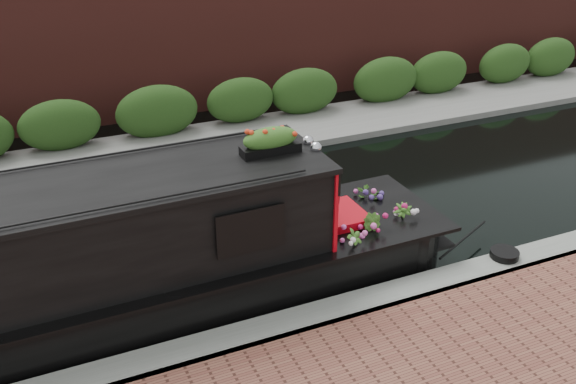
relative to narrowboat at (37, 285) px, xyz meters
name	(u,v)px	position (x,y,z in m)	size (l,w,h in m)	color
ground	(219,232)	(3.28, 1.80, -0.88)	(80.00, 80.00, 0.00)	black
near_bank_coping	(289,335)	(3.28, -1.50, -0.88)	(40.00, 0.60, 0.50)	slate
far_bank_path	(164,153)	(3.28, 6.00, -0.88)	(40.00, 2.40, 0.34)	slate
far_hedge	(155,140)	(3.28, 6.90, -0.88)	(40.00, 1.10, 2.80)	#224216
far_brick_wall	(138,115)	(3.28, 9.00, -0.88)	(40.00, 1.00, 8.00)	#54221C
narrowboat	(37,285)	(0.00, 0.00, 0.00)	(12.59, 2.30, 2.94)	black
rope_fender	(424,232)	(6.68, 0.00, -0.71)	(0.33, 0.33, 0.39)	olive
coiled_mooring_rope	(504,254)	(7.35, -1.39, -0.57)	(0.49, 0.49, 0.12)	black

